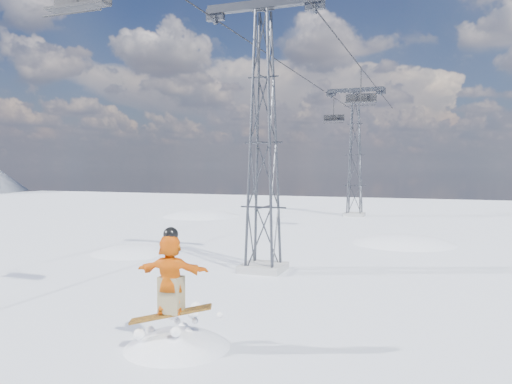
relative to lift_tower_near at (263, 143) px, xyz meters
The scene contains 8 objects.
ground 9.72m from the lift_tower_near, 95.71° to the right, with size 120.00×120.00×0.00m, color white.
snow_terrain 20.81m from the lift_tower_near, 112.81° to the left, with size 39.00×37.00×22.00m.
lift_tower_near is the anchor object (origin of this frame).
lift_tower_far 25.00m from the lift_tower_near, 90.00° to the left, with size 5.20×1.80×11.43m.
haul_cables 12.70m from the lift_tower_near, 90.00° to the left, with size 4.46×51.00×0.06m.
lift_chair_near 9.74m from the lift_tower_near, 104.01° to the right, with size 1.88×0.54×2.34m.
lift_chair_mid 13.63m from the lift_tower_near, 80.41° to the left, with size 2.00×0.57×2.47m.
lift_chair_far 26.63m from the lift_tower_near, 94.78° to the left, with size 1.93×0.55×2.39m.
Camera 1 is at (7.76, -12.02, 4.51)m, focal length 35.00 mm.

